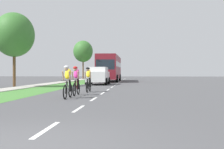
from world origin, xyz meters
TOP-DOWN VIEW (x-y plane):
  - ground_plane at (0.00, 20.00)m, footprint 120.00×120.00m
  - grass_verge at (-4.96, 20.00)m, footprint 2.97×70.00m
  - sidewalk_concrete at (-7.26, 20.00)m, footprint 1.65×70.00m
  - lane_markings_center at (0.00, 24.00)m, footprint 0.12×54.30m
  - cyclist_lead at (-1.30, 8.44)m, footprint 0.42×1.72m
  - cyclist_trailing at (-1.26, 10.24)m, footprint 0.42×1.72m
  - cyclist_distant at (-1.01, 12.74)m, footprint 0.42×1.72m
  - suv_white at (-1.81, 23.55)m, footprint 2.15×4.70m
  - bus_maroon at (-1.56, 33.60)m, footprint 2.78×11.60m
  - street_tree_near at (-8.21, 17.96)m, footprint 3.39×3.39m
  - street_tree_far at (-7.65, 46.16)m, footprint 3.61×3.61m

SIDE VIEW (x-z plane):
  - ground_plane at x=0.00m, z-range 0.00..0.00m
  - grass_verge at x=-4.96m, z-range 0.00..0.01m
  - lane_markings_center at x=0.00m, z-range 0.00..0.01m
  - sidewalk_concrete at x=-7.26m, z-range -0.05..0.06m
  - cyclist_lead at x=-1.30m, z-range 0.02..1.60m
  - cyclist_trailing at x=-1.26m, z-range 0.02..1.60m
  - cyclist_distant at x=-1.01m, z-range 0.02..1.60m
  - suv_white at x=-1.81m, z-range 0.05..1.84m
  - bus_maroon at x=-1.56m, z-range 0.24..3.72m
  - street_tree_near at x=-8.21m, z-range 1.27..7.55m
  - street_tree_far at x=-7.65m, z-range 1.57..8.69m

